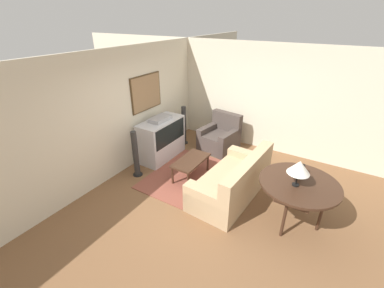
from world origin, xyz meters
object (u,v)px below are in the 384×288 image
Objects in this scene: couch at (233,182)px; console_table at (299,186)px; armchair at (220,138)px; speaker_tower_left at (136,155)px; mantel_clock at (301,170)px; speaker_tower_right at (184,126)px; coffee_table at (191,162)px; tv at (161,139)px; table_lamp at (299,167)px.

console_table is at bearing 88.44° from couch.
armchair is 2.36m from speaker_tower_left.
speaker_tower_right is at bearing 67.66° from mantel_clock.
coffee_table is at bearing -141.45° from speaker_tower_right.
couch is 2.08× the size of coffee_table.
armchair is at bearing 2.58° from coffee_table.
tv is at bearing 79.78° from console_table.
mantel_clock is at bearing -26.45° from armchair.
console_table is 3.66m from speaker_tower_right.
table_lamp is at bearing -98.38° from coffee_table.
speaker_tower_left is at bearing 96.09° from console_table.
table_lamp is 3.33m from speaker_tower_left.
tv is 1.58m from armchair.
coffee_table is at bearing 90.19° from mantel_clock.
mantel_clock is 3.33m from speaker_tower_left.
tv is 2.74× the size of table_lamp.
tv is 1.18m from coffee_table.
mantel_clock reaches higher than couch.
speaker_tower_right is (1.91, 0.00, 0.00)m from speaker_tower_left.
couch reaches higher than console_table.
speaker_tower_right is at bearing 38.55° from coffee_table.
speaker_tower_left is (-0.24, 3.26, -0.64)m from table_lamp.
console_table is at bearing -29.44° from armchair.
tv is at bearing 1.89° from speaker_tower_left.
table_lamp is at bearing 179.81° from mantel_clock.
table_lamp is 0.42× the size of speaker_tower_right.
tv is 1.30× the size of coffee_table.
speaker_tower_left is at bearing -107.11° from armchair.
console_table is 6.47× the size of mantel_clock.
table_lamp is (-0.11, 0.05, 0.40)m from console_table.
armchair is at bearing -142.76° from couch.
mantel_clock is (0.22, 0.05, 0.16)m from console_table.
table_lamp reaches higher than tv.
speaker_tower_left is at bearing -178.11° from tv.
table_lamp is at bearing -85.79° from speaker_tower_left.
tv reaches higher than mantel_clock.
tv is at bearing 83.32° from mantel_clock.
couch is 1.43m from table_lamp.
speaker_tower_right is at bearing -1.89° from tv.
console_table is at bearing -95.34° from coffee_table.
armchair is at bearing -77.78° from speaker_tower_right.
mantel_clock is at bearing -96.68° from tv.
table_lamp is at bearing 82.66° from couch.
armchair is at bearing -25.26° from speaker_tower_left.
speaker_tower_left is (-0.57, 3.26, -0.40)m from mantel_clock.
speaker_tower_right is (1.45, 2.12, 0.20)m from couch.
mantel_clock is at bearing 99.07° from couch.
console_table is 1.20× the size of speaker_tower_right.
speaker_tower_left reaches higher than coffee_table.
coffee_table is 0.73× the size of console_table.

